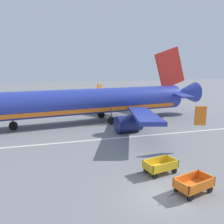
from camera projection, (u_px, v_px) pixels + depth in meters
ground_plane at (163, 196)px, 15.00m from camera, size 220.00×220.00×0.00m
apron_stripe at (111, 139)px, 26.73m from camera, size 120.00×0.36×0.01m
airplane at (97, 102)px, 34.12m from camera, size 37.66×30.31×11.34m
baggage_cart_nearest at (194, 184)px, 15.24m from camera, size 3.62×2.01×1.07m
baggage_cart_second_in_row at (160, 166)px, 18.04m from camera, size 3.63×1.89×1.07m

